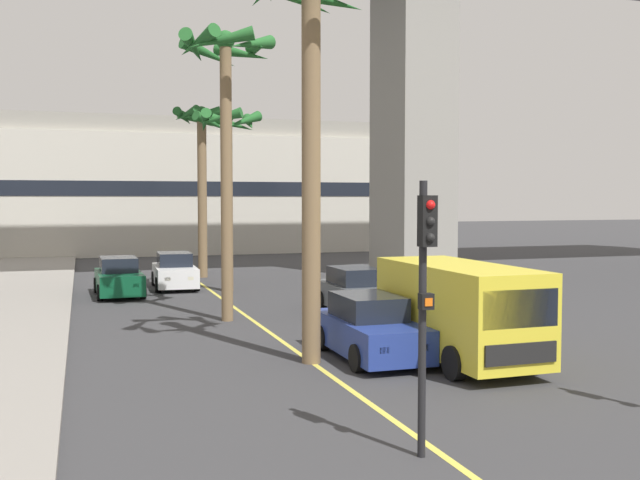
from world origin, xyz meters
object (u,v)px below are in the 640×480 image
Objects in this scene: car_queue_front at (356,292)px; traffic_light_median_near at (425,280)px; delivery_van at (458,309)px; palm_tree_near_median at (225,87)px; palm_tree_mid_median at (202,147)px; palm_tree_farthest_median at (227,151)px; palm_tree_far_median at (311,58)px; car_queue_third at (119,278)px; car_queue_fourth at (369,329)px; car_queue_second at (175,272)px.

car_queue_front is 0.98× the size of traffic_light_median_near.
palm_tree_near_median is (-4.15, 7.65, 6.17)m from delivery_van.
palm_tree_farthest_median is (0.15, -5.82, -0.53)m from palm_tree_mid_median.
palm_tree_mid_median is at bearing 88.39° from palm_tree_far_median.
palm_tree_far_median is at bearing -91.61° from palm_tree_mid_median.
traffic_light_median_near is 21.08m from palm_tree_farthest_median.
car_queue_third is 0.99× the size of traffic_light_median_near.
car_queue_fourth is at bearing 149.16° from delivery_van.
palm_tree_mid_median is (1.88, 4.07, 5.74)m from car_queue_second.
car_queue_second is 7.28m from palm_tree_mid_median.
traffic_light_median_near is (-3.68, -5.67, 1.43)m from delivery_van.
car_queue_second is 17.54m from delivery_van.
car_queue_fourth is at bearing -79.76° from car_queue_second.
car_queue_front is 10.15m from palm_tree_far_median.
delivery_van is at bearing -92.67° from car_queue_front.
traffic_light_median_near is at bearing -92.81° from palm_tree_farthest_median.
car_queue_fourth is 20.69m from palm_tree_mid_median.
palm_tree_near_median reaches higher than palm_tree_farthest_median.
car_queue_fourth is at bearing 74.83° from traffic_light_median_near.
traffic_light_median_near is 0.50× the size of palm_tree_mid_median.
car_queue_second and car_queue_third have the same top height.
car_queue_second is 1.00× the size of car_queue_third.
car_queue_second is 11.45m from palm_tree_near_median.
car_queue_second is at bearing 105.55° from delivery_van.
palm_tree_near_median is at bearing -95.74° from palm_tree_mid_median.
palm_tree_mid_median is at bearing 65.14° from car_queue_second.
car_queue_second is at bearing 94.79° from palm_tree_far_median.
delivery_van is 21.77m from palm_tree_mid_median.
palm_tree_far_median reaches higher than delivery_van.
palm_tree_farthest_median is (-2.66, 15.13, 4.64)m from delivery_van.
car_queue_second is (-5.07, 9.01, 0.00)m from car_queue_front.
palm_tree_near_median is 6.66m from palm_tree_far_median.
car_queue_fourth is at bearing -70.60° from palm_tree_near_median.
palm_tree_far_median is (0.31, 6.72, 4.51)m from traffic_light_median_near.
palm_tree_farthest_median reaches higher than car_queue_third.
palm_tree_far_median is at bearing -177.79° from car_queue_fourth.
palm_tree_far_median reaches higher than palm_tree_near_median.
palm_tree_near_median is at bearing -177.13° from car_queue_front.
palm_tree_far_median is (-3.37, 1.04, 5.94)m from delivery_van.
car_queue_second is 3.08m from car_queue_third.
car_queue_front is 9.43m from palm_tree_farthest_median.
palm_tree_mid_median is (1.34, 13.31, -1.00)m from palm_tree_near_median.
traffic_light_median_near is at bearing -105.17° from car_queue_fourth.
car_queue_front is 0.48× the size of palm_tree_mid_median.
car_queue_third is 14.91m from car_queue_fourth.
car_queue_front is 8.12m from palm_tree_near_median.
palm_tree_mid_median is (-2.82, 20.96, 5.17)m from delivery_van.
palm_tree_far_median reaches higher than car_queue_third.
car_queue_front is at bearing -60.65° from car_queue_second.
car_queue_front is at bearing 71.88° from car_queue_fourth.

